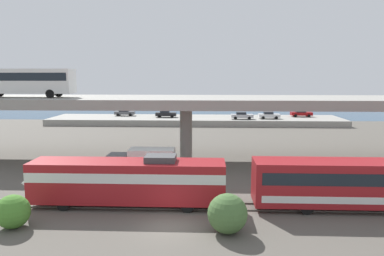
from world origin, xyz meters
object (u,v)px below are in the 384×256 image
transit_bus_on_overpass (23,80)px  parked_car_2 (269,115)px  train_locomotive (118,179)px  parked_car_0 (125,112)px  parked_car_1 (301,113)px  service_truck_west (143,162)px  parked_car_4 (242,115)px  parked_car_3 (166,114)px

transit_bus_on_overpass → parked_car_2: size_ratio=2.71×
train_locomotive → parked_car_0: (-11.77, 53.35, -0.13)m
train_locomotive → parked_car_0: train_locomotive is taller
transit_bus_on_overpass → parked_car_1: transit_bus_on_overpass is taller
service_truck_west → transit_bus_on_overpass: bearing=-23.9°
train_locomotive → parked_car_4: 50.16m
transit_bus_on_overpass → parked_car_4: size_ratio=2.59×
service_truck_west → parked_car_3: (-2.64, 42.78, 0.43)m
service_truck_west → parked_car_1: size_ratio=1.46×
parked_car_0 → parked_car_1: 39.72m
service_truck_west → train_locomotive: bearing=85.8°
parked_car_3 → train_locomotive: bearing=-87.7°
parked_car_0 → parked_car_2: bearing=-7.8°
service_truck_west → parked_car_4: 42.37m
parked_car_0 → parked_car_3: 10.06m
train_locomotive → service_truck_west: 8.04m
train_locomotive → parked_car_2: size_ratio=3.73×
parked_car_4 → parked_car_3: bearing=170.6°
service_truck_west → parked_car_4: size_ratio=1.47×
train_locomotive → parked_car_2: bearing=-112.3°
parked_car_3 → parked_car_4: size_ratio=0.97×
service_truck_west → parked_car_1: (27.36, 45.14, 0.43)m
parked_car_0 → parked_car_2: same height
service_truck_west → parked_car_2: (19.55, 41.01, 0.43)m
train_locomotive → parked_car_0: size_ratio=3.66×
service_truck_west → parked_car_3: service_truck_west is taller
parked_car_0 → train_locomotive: bearing=-77.6°
train_locomotive → service_truck_west: bearing=-94.2°
parked_car_1 → parked_car_3: size_ratio=1.03×
parked_car_2 → parked_car_0: bearing=172.2°
parked_car_2 → parked_car_3: bearing=175.4°
train_locomotive → parked_car_1: size_ratio=3.55×
service_truck_west → parked_car_1: 52.79m
transit_bus_on_overpass → parked_car_3: (12.91, 35.88, -7.79)m
train_locomotive → parked_car_4: (14.33, 48.07, -0.13)m
train_locomotive → parked_car_0: 54.64m
transit_bus_on_overpass → parked_car_0: 39.37m
transit_bus_on_overpass → train_locomotive: bearing=-44.9°
parked_car_1 → parked_car_2: 8.83m
parked_car_4 → parked_car_1: bearing=20.4°
train_locomotive → parked_car_2: (20.14, 49.00, -0.12)m
transit_bus_on_overpass → parked_car_1: (42.90, 38.25, -7.79)m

